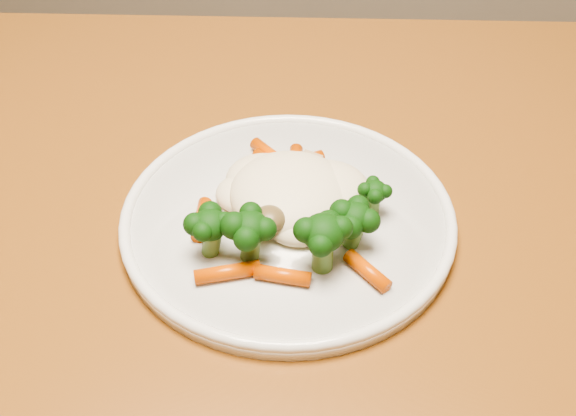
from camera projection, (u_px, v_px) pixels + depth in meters
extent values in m
cube|color=#935722|center=(380.00, 265.00, 0.62)|extent=(1.27, 0.91, 0.04)
cube|color=#935722|center=(3.00, 261.00, 1.13)|extent=(0.07, 0.07, 0.71)
cylinder|color=white|center=(288.00, 220.00, 0.62)|extent=(0.29, 0.29, 0.01)
ellipsoid|color=#FFF1CB|center=(290.00, 183.00, 0.61)|extent=(0.12, 0.11, 0.05)
ellipsoid|color=black|center=(211.00, 235.00, 0.57)|extent=(0.05, 0.05, 0.04)
ellipsoid|color=black|center=(250.00, 239.00, 0.57)|extent=(0.05, 0.05, 0.04)
ellipsoid|color=black|center=(323.00, 246.00, 0.56)|extent=(0.05, 0.05, 0.05)
ellipsoid|color=black|center=(354.00, 227.00, 0.58)|extent=(0.04, 0.04, 0.04)
ellipsoid|color=black|center=(374.00, 199.00, 0.61)|extent=(0.03, 0.03, 0.03)
cylinder|color=#EF5A05|center=(274.00, 166.00, 0.66)|extent=(0.05, 0.04, 0.01)
cylinder|color=#EF5A05|center=(304.00, 161.00, 0.66)|extent=(0.04, 0.03, 0.01)
cylinder|color=#EF5A05|center=(348.00, 183.00, 0.64)|extent=(0.05, 0.03, 0.01)
cylinder|color=#EF5A05|center=(202.00, 219.00, 0.60)|extent=(0.01, 0.04, 0.01)
cylinder|color=#EF5A05|center=(227.00, 272.00, 0.56)|extent=(0.05, 0.03, 0.01)
cylinder|color=#EF5A05|center=(283.00, 275.00, 0.56)|extent=(0.04, 0.02, 0.01)
cylinder|color=#EF5A05|center=(367.00, 271.00, 0.56)|extent=(0.04, 0.04, 0.01)
cylinder|color=#EF5A05|center=(308.00, 183.00, 0.62)|extent=(0.02, 0.05, 0.01)
cylinder|color=#EF5A05|center=(295.00, 163.00, 0.64)|extent=(0.01, 0.04, 0.01)
cylinder|color=#EF5A05|center=(272.00, 156.00, 0.67)|extent=(0.05, 0.04, 0.01)
ellipsoid|color=brown|center=(306.00, 185.00, 0.61)|extent=(0.03, 0.03, 0.02)
ellipsoid|color=brown|center=(316.00, 200.00, 0.60)|extent=(0.02, 0.02, 0.02)
ellipsoid|color=brown|center=(271.00, 189.00, 0.61)|extent=(0.02, 0.02, 0.02)
ellipsoid|color=brown|center=(270.00, 219.00, 0.58)|extent=(0.03, 0.03, 0.02)
ellipsoid|color=brown|center=(298.00, 193.00, 0.61)|extent=(0.02, 0.02, 0.02)
cube|color=tan|center=(279.00, 166.00, 0.64)|extent=(0.03, 0.02, 0.01)
cube|color=tan|center=(311.00, 160.00, 0.64)|extent=(0.02, 0.02, 0.01)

